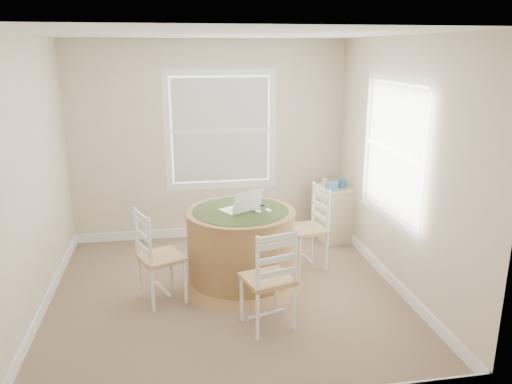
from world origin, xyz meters
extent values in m
cube|color=#866A55|center=(0.00, 0.00, -0.01)|extent=(3.60, 3.60, 0.02)
cube|color=white|center=(0.00, 0.00, 2.61)|extent=(3.60, 3.60, 0.02)
cube|color=beige|center=(0.00, 1.81, 1.30)|extent=(3.60, 0.02, 2.60)
cube|color=beige|center=(0.00, -1.81, 1.30)|extent=(3.60, 0.02, 2.60)
cube|color=beige|center=(-1.81, 0.00, 1.30)|extent=(0.02, 3.60, 2.60)
cube|color=beige|center=(1.81, 0.00, 1.30)|extent=(0.02, 3.60, 2.60)
cube|color=white|center=(0.00, 1.79, 0.06)|extent=(3.60, 0.02, 0.12)
cube|color=white|center=(-1.79, 0.00, 0.06)|extent=(0.02, 3.60, 0.12)
cube|color=white|center=(1.79, 0.00, 0.06)|extent=(0.02, 3.60, 0.12)
cylinder|color=#A16E48|center=(0.19, 0.27, 0.45)|extent=(1.14, 1.14, 0.74)
cone|color=#A16E48|center=(0.19, 0.27, 0.04)|extent=(1.34, 1.34, 0.08)
cylinder|color=#A16E48|center=(0.19, 0.27, 0.81)|extent=(1.16, 1.16, 0.03)
cylinder|color=#374F22|center=(0.19, 0.27, 0.83)|extent=(1.01, 1.01, 0.01)
cone|color=#374F22|center=(0.19, 0.27, 0.77)|extent=(1.12, 1.12, 0.10)
cube|color=white|center=(0.18, 0.31, 0.83)|extent=(0.44, 0.40, 0.02)
cube|color=silver|center=(0.18, 0.31, 0.84)|extent=(0.33, 0.27, 0.00)
cube|color=black|center=(0.25, 0.17, 0.96)|extent=(0.35, 0.24, 0.24)
ellipsoid|color=white|center=(0.36, 0.20, 0.84)|extent=(0.09, 0.12, 0.04)
cube|color=#B7BABF|center=(0.48, 0.22, 0.83)|extent=(0.06, 0.10, 0.02)
cube|color=black|center=(0.44, 0.39, 0.84)|extent=(0.07, 0.06, 0.02)
cube|color=beige|center=(1.59, 1.38, 0.35)|extent=(0.43, 0.55, 0.70)
cube|color=beige|center=(1.59, 1.38, 0.71)|extent=(0.46, 0.59, 0.02)
cube|color=beige|center=(1.41, 1.36, 0.14)|extent=(0.06, 0.44, 0.15)
cube|color=beige|center=(1.41, 1.36, 0.36)|extent=(0.06, 0.44, 0.15)
cube|color=beige|center=(1.41, 1.36, 0.56)|extent=(0.06, 0.44, 0.15)
cube|color=#5680C5|center=(1.52, 1.26, 0.77)|extent=(0.13, 0.13, 0.10)
cube|color=#E5E050|center=(1.65, 1.44, 0.75)|extent=(0.16, 0.12, 0.06)
cube|color=#34639E|center=(1.67, 1.32, 0.78)|extent=(0.09, 0.09, 0.12)
cylinder|color=beige|center=(1.50, 1.49, 0.77)|extent=(0.07, 0.07, 0.09)
camera|label=1|loc=(-0.50, -4.67, 2.46)|focal=35.00mm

